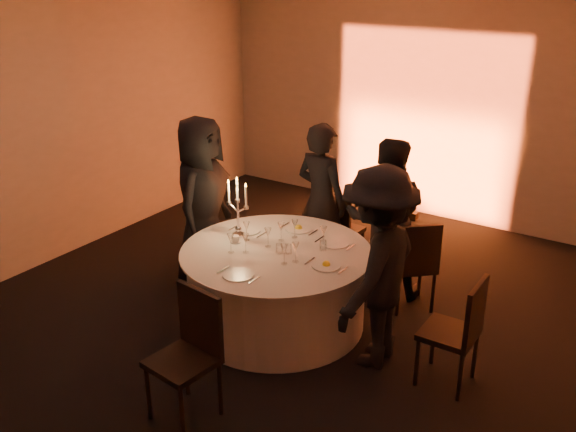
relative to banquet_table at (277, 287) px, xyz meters
The scene contains 33 objects.
floor 0.38m from the banquet_table, ahead, with size 7.00×7.00×0.00m, color black.
wall_back 3.67m from the banquet_table, 90.00° to the left, with size 7.00×7.00×0.00m, color #A5A099.
wall_left 3.20m from the banquet_table, behind, with size 7.00×7.00×0.00m, color #A5A099.
uplighter_fixture 3.22m from the banquet_table, 90.00° to the left, with size 0.25×0.12×0.10m, color black.
banquet_table is the anchor object (origin of this frame).
chair_left 1.52m from the banquet_table, 152.09° to the left, with size 0.53×0.53×0.88m.
chair_back_left 1.39m from the banquet_table, 93.50° to the left, with size 0.41×0.42×0.90m.
chair_back_right 1.38m from the banquet_table, 43.79° to the left, with size 0.59×0.59×0.96m.
chair_right 1.79m from the banquet_table, ahead, with size 0.43×0.43×0.97m.
chair_front 1.47m from the banquet_table, 82.41° to the right, with size 0.50×0.50×1.03m.
guest_left 1.34m from the banquet_table, 163.90° to the left, with size 0.89×0.58×1.83m, color black.
guest_back_left 1.26m from the banquet_table, 99.44° to the left, with size 0.63×0.41×1.73m, color black.
guest_back_right 1.34m from the banquet_table, 61.88° to the left, with size 0.82×0.64×1.69m, color black.
guest_right 1.17m from the banquet_table, ahead, with size 1.15×0.66×1.78m, color black.
plate_left 0.66m from the banquet_table, 156.51° to the left, with size 0.36×0.24×0.01m.
plate_back_left 0.67m from the banquet_table, 99.65° to the left, with size 0.35×0.27×0.08m.
plate_back_right 0.70m from the banquet_table, 48.58° to the left, with size 0.35×0.28×0.01m.
plate_right 0.69m from the banquet_table, ahead, with size 0.36×0.26×0.08m.
plate_front 0.71m from the banquet_table, 89.10° to the right, with size 0.36×0.27×0.01m.
coffee_cup 0.60m from the banquet_table, behind, with size 0.11×0.11×0.07m.
candelabra 0.79m from the banquet_table, behind, with size 0.26×0.12×0.61m.
wine_glass_a 0.64m from the banquet_table, behind, with size 0.07×0.07×0.19m.
wine_glass_b 0.62m from the banquet_table, 92.12° to the left, with size 0.07×0.07×0.19m.
wine_glass_c 0.67m from the banquet_table, 140.26° to the right, with size 0.07×0.07×0.19m.
wine_glass_d 0.57m from the banquet_table, 112.22° to the left, with size 0.07×0.07×0.19m.
wine_glass_e 0.60m from the banquet_table, 137.09° to the right, with size 0.07×0.07×0.19m.
wine_glass_f 0.70m from the banquet_table, 48.40° to the left, with size 0.07×0.07×0.19m.
wine_glass_g 0.60m from the banquet_table, 41.82° to the right, with size 0.07×0.07×0.19m.
wine_glass_h 0.60m from the banquet_table, 20.24° to the right, with size 0.07×0.07×0.19m.
wine_glass_i 0.54m from the banquet_table, 165.47° to the left, with size 0.07×0.07×0.19m.
tumbler_a 0.61m from the banquet_table, 35.34° to the left, with size 0.07×0.07×0.09m, color white.
tumbler_b 0.45m from the banquet_table, ahead, with size 0.07×0.07×0.09m, color white.
tumbler_c 0.44m from the banquet_table, 29.03° to the right, with size 0.07×0.07×0.09m, color white.
Camera 1 is at (3.06, -4.47, 3.31)m, focal length 40.00 mm.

